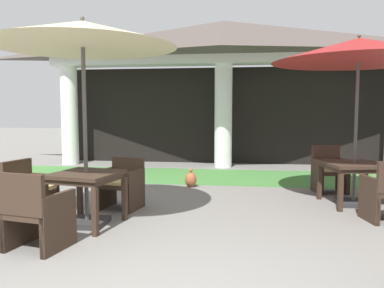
% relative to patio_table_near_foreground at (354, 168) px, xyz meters
% --- Properties ---
extents(background_pavilion, '(10.32, 2.42, 4.06)m').
position_rel_patio_table_near_foreground_xyz_m(background_pavilion, '(-2.45, 4.19, 2.49)').
color(background_pavilion, white).
rests_on(background_pavilion, ground).
extents(lawn_strip, '(12.12, 2.24, 0.01)m').
position_rel_patio_table_near_foreground_xyz_m(lawn_strip, '(-2.45, 2.45, -0.62)').
color(lawn_strip, '#47843D').
rests_on(lawn_strip, ground).
extents(patio_table_near_foreground, '(1.08, 1.08, 0.72)m').
position_rel_patio_table_near_foreground_xyz_m(patio_table_near_foreground, '(0.00, 0.00, 0.00)').
color(patio_table_near_foreground, '#38281E').
rests_on(patio_table_near_foreground, ground).
extents(patio_umbrella_near_foreground, '(2.85, 2.85, 2.86)m').
position_rel_patio_table_near_foreground_xyz_m(patio_umbrella_near_foreground, '(-0.00, -0.00, 1.96)').
color(patio_umbrella_near_foreground, '#2D2D2D').
rests_on(patio_umbrella_near_foreground, ground).
extents(patio_chair_near_foreground_north, '(0.67, 0.62, 0.91)m').
position_rel_patio_table_near_foreground_xyz_m(patio_chair_near_foreground_north, '(-0.20, 0.99, -0.21)').
color(patio_chair_near_foreground_north, '#38281E').
rests_on(patio_chair_near_foreground_north, ground).
extents(patio_table_mid_right, '(0.99, 0.99, 0.75)m').
position_rel_patio_table_near_foreground_xyz_m(patio_table_mid_right, '(-4.04, -1.73, 0.01)').
color(patio_table_mid_right, '#38281E').
rests_on(patio_table_mid_right, ground).
extents(patio_umbrella_mid_right, '(2.56, 2.56, 2.87)m').
position_rel_patio_table_near_foreground_xyz_m(patio_umbrella_mid_right, '(-4.04, -1.73, 1.98)').
color(patio_umbrella_mid_right, '#2D2D2D').
rests_on(patio_umbrella_mid_right, ground).
extents(patio_chair_mid_right_south, '(0.72, 0.69, 0.92)m').
position_rel_patio_table_near_foreground_xyz_m(patio_chair_mid_right_south, '(-4.23, -2.71, -0.20)').
color(patio_chair_mid_right_south, '#38281E').
rests_on(patio_chair_mid_right_south, ground).
extents(patio_chair_mid_right_west, '(0.66, 0.69, 0.87)m').
position_rel_patio_table_near_foreground_xyz_m(patio_chair_mid_right_west, '(-5.02, -1.54, -0.22)').
color(patio_chair_mid_right_west, '#38281E').
rests_on(patio_chair_mid_right_west, ground).
extents(patio_chair_mid_right_north, '(0.70, 0.67, 0.82)m').
position_rel_patio_table_near_foreground_xyz_m(patio_chair_mid_right_north, '(-3.85, -0.75, -0.23)').
color(patio_chair_mid_right_north, '#38281E').
rests_on(patio_chair_mid_right_north, ground).
extents(terracotta_urn, '(0.25, 0.25, 0.39)m').
position_rel_patio_table_near_foreground_xyz_m(terracotta_urn, '(-2.96, 1.13, -0.46)').
color(terracotta_urn, '#9E5633').
rests_on(terracotta_urn, ground).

